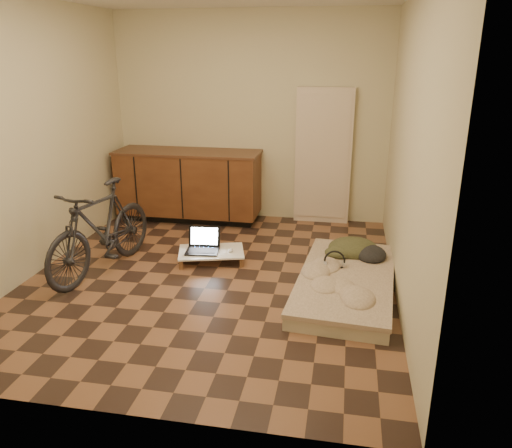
% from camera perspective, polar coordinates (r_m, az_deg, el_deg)
% --- Properties ---
extents(room_shell, '(3.50, 4.00, 2.60)m').
position_cam_1_polar(room_shell, '(4.56, -5.57, 8.89)').
color(room_shell, brown).
rests_on(room_shell, ground).
extents(cabinets, '(1.84, 0.62, 0.91)m').
position_cam_1_polar(cabinets, '(6.54, -7.65, 4.46)').
color(cabinets, black).
rests_on(cabinets, ground).
extents(appliance_panel, '(0.70, 0.10, 1.70)m').
position_cam_1_polar(appliance_panel, '(6.38, 7.70, 7.63)').
color(appliance_panel, beige).
rests_on(appliance_panel, ground).
extents(bicycle, '(0.78, 1.61, 1.00)m').
position_cam_1_polar(bicycle, '(5.10, -17.38, -0.06)').
color(bicycle, black).
rests_on(bicycle, ground).
extents(futon, '(0.99, 1.82, 0.15)m').
position_cam_1_polar(futon, '(4.73, 10.24, -6.57)').
color(futon, '#C0B59A').
rests_on(futon, ground).
extents(clothing_pile, '(0.57, 0.49, 0.21)m').
position_cam_1_polar(clothing_pile, '(5.16, 11.57, -2.23)').
color(clothing_pile, '#393C23').
rests_on(clothing_pile, futon).
extents(headphones, '(0.24, 0.23, 0.15)m').
position_cam_1_polar(headphones, '(4.81, 8.97, -4.10)').
color(headphones, black).
rests_on(headphones, futon).
extents(lap_desk, '(0.77, 0.60, 0.11)m').
position_cam_1_polar(lap_desk, '(5.29, -5.14, -3.21)').
color(lap_desk, brown).
rests_on(lap_desk, ground).
extents(laptop, '(0.37, 0.34, 0.23)m').
position_cam_1_polar(laptop, '(5.29, -6.07, -2.49)').
color(laptop, black).
rests_on(laptop, lap_desk).
extents(mouse, '(0.06, 0.09, 0.03)m').
position_cam_1_polar(mouse, '(5.24, -2.94, -3.03)').
color(mouse, white).
rests_on(mouse, lap_desk).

